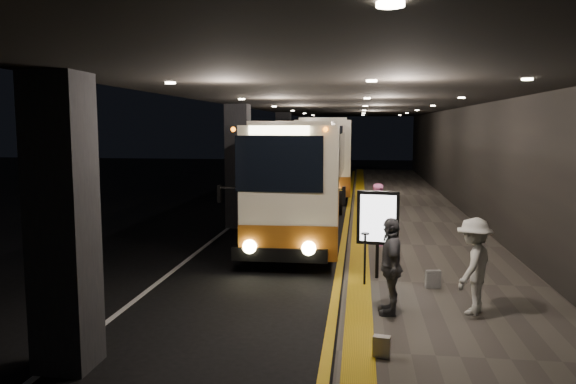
# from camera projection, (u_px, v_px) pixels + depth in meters

# --- Properties ---
(ground) EXTENTS (90.00, 90.00, 0.00)m
(ground) POSITION_uv_depth(u_px,v_px,m) (260.00, 252.00, 16.20)
(ground) COLOR black
(lane_line_white) EXTENTS (0.12, 50.00, 0.01)m
(lane_line_white) POSITION_uv_depth(u_px,v_px,m) (237.00, 222.00, 21.36)
(lane_line_white) COLOR silver
(lane_line_white) RESTS_ON ground
(kerb_stripe_yellow) EXTENTS (0.18, 50.00, 0.01)m
(kerb_stripe_yellow) POSITION_uv_depth(u_px,v_px,m) (346.00, 224.00, 20.83)
(kerb_stripe_yellow) COLOR gold
(kerb_stripe_yellow) RESTS_ON ground
(sidewalk) EXTENTS (4.50, 50.00, 0.15)m
(sidewalk) POSITION_uv_depth(u_px,v_px,m) (412.00, 224.00, 20.52)
(sidewalk) COLOR #514C44
(sidewalk) RESTS_ON ground
(tactile_strip) EXTENTS (0.50, 50.00, 0.01)m
(tactile_strip) POSITION_uv_depth(u_px,v_px,m) (360.00, 220.00, 20.75)
(tactile_strip) COLOR gold
(tactile_strip) RESTS_ON sidewalk
(terminal_wall) EXTENTS (0.10, 50.00, 6.00)m
(terminal_wall) POSITION_uv_depth(u_px,v_px,m) (479.00, 144.00, 19.89)
(terminal_wall) COLOR black
(terminal_wall) RESTS_ON ground
(support_columns) EXTENTS (0.80, 24.80, 4.40)m
(support_columns) POSITION_uv_depth(u_px,v_px,m) (238.00, 166.00, 20.08)
(support_columns) COLOR black
(support_columns) RESTS_ON ground
(canopy) EXTENTS (9.00, 50.00, 0.40)m
(canopy) POSITION_uv_depth(u_px,v_px,m) (352.00, 99.00, 20.27)
(canopy) COLOR black
(canopy) RESTS_ON support_columns
(coach_main) EXTENTS (2.82, 11.77, 3.64)m
(coach_main) POSITION_uv_depth(u_px,v_px,m) (303.00, 182.00, 19.07)
(coach_main) COLOR beige
(coach_main) RESTS_ON ground
(coach_second) EXTENTS (3.02, 12.49, 3.90)m
(coach_second) POSITION_uv_depth(u_px,v_px,m) (326.00, 158.00, 31.43)
(coach_second) COLOR beige
(coach_second) RESTS_ON ground
(passenger_boarding) EXTENTS (0.45, 0.68, 1.82)m
(passenger_boarding) POSITION_uv_depth(u_px,v_px,m) (379.00, 214.00, 16.42)
(passenger_boarding) COLOR #C85D9D
(passenger_boarding) RESTS_ON sidewalk
(passenger_waiting_white) EXTENTS (1.03, 1.28, 1.80)m
(passenger_waiting_white) POSITION_uv_depth(u_px,v_px,m) (474.00, 266.00, 10.39)
(passenger_waiting_white) COLOR silver
(passenger_waiting_white) RESTS_ON sidewalk
(passenger_waiting_grey) EXTENTS (0.59, 1.08, 1.81)m
(passenger_waiting_grey) POSITION_uv_depth(u_px,v_px,m) (391.00, 266.00, 10.36)
(passenger_waiting_grey) COLOR #4F4F55
(passenger_waiting_grey) RESTS_ON sidewalk
(bag_polka) EXTENTS (0.34, 0.19, 0.38)m
(bag_polka) POSITION_uv_depth(u_px,v_px,m) (433.00, 279.00, 12.11)
(bag_polka) COLOR black
(bag_polka) RESTS_ON sidewalk
(bag_plain) EXTENTS (0.28, 0.19, 0.32)m
(bag_plain) POSITION_uv_depth(u_px,v_px,m) (382.00, 346.00, 8.48)
(bag_plain) COLOR silver
(bag_plain) RESTS_ON sidewalk
(info_sign) EXTENTS (0.95, 0.26, 2.01)m
(info_sign) POSITION_uv_depth(u_px,v_px,m) (378.00, 220.00, 12.75)
(info_sign) COLOR black
(info_sign) RESTS_ON sidewalk
(stanchion_post) EXTENTS (0.05, 0.05, 1.15)m
(stanchion_post) POSITION_uv_depth(u_px,v_px,m) (365.00, 259.00, 12.28)
(stanchion_post) COLOR black
(stanchion_post) RESTS_ON sidewalk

